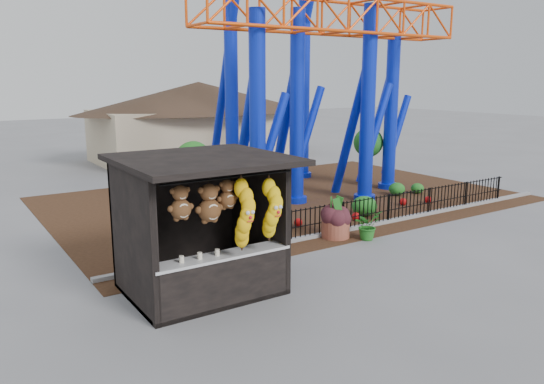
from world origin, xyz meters
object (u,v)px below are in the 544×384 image
prize_booth (205,229)px  roller_coaster (305,35)px  terracotta_planter (335,229)px  potted_plant (367,225)px

prize_booth → roller_coaster: (8.11, 7.32, 4.92)m
terracotta_planter → potted_plant: 0.97m
roller_coaster → potted_plant: (-2.19, -6.19, -6.00)m
terracotta_planter → potted_plant: (0.68, -0.66, 0.17)m
prize_booth → terracotta_planter: (5.24, 1.79, -1.25)m
prize_booth → potted_plant: 6.12m
prize_booth → roller_coaster: bearing=42.1°
prize_booth → terracotta_planter: 5.67m
roller_coaster → potted_plant: roller_coaster is taller
prize_booth → potted_plant: size_ratio=3.98×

